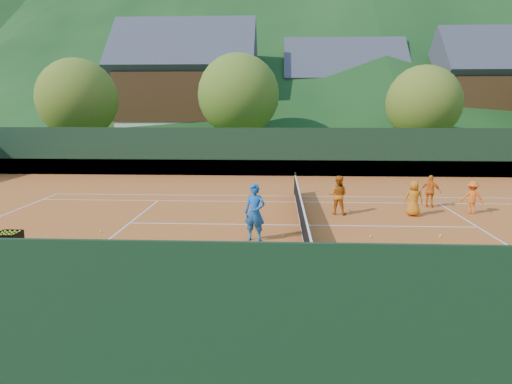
{
  "coord_description": "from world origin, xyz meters",
  "views": [
    {
      "loc": [
        -0.88,
        -16.33,
        4.35
      ],
      "look_at": [
        -1.66,
        0.0,
        1.25
      ],
      "focal_mm": 32.0,
      "sensor_mm": 36.0,
      "label": 1
    }
  ],
  "objects_px": {
    "tennis_net": "(301,212)",
    "chalet_left": "(187,93)",
    "chalet_right": "(493,96)",
    "student_a": "(338,195)",
    "student_d": "(472,197)",
    "student_b": "(430,191)",
    "coach": "(255,213)",
    "chalet_mid": "(342,100)",
    "student_c": "(414,198)",
    "ball_hopper": "(9,241)"
  },
  "relations": [
    {
      "from": "chalet_left",
      "to": "coach",
      "type": "bearing_deg",
      "value": -75.3
    },
    {
      "from": "chalet_right",
      "to": "student_b",
      "type": "bearing_deg",
      "value": -118.14
    },
    {
      "from": "coach",
      "to": "chalet_left",
      "type": "bearing_deg",
      "value": 120.28
    },
    {
      "from": "student_d",
      "to": "ball_hopper",
      "type": "relative_size",
      "value": 1.34
    },
    {
      "from": "tennis_net",
      "to": "chalet_right",
      "type": "relative_size",
      "value": 1.01
    },
    {
      "from": "student_a",
      "to": "student_b",
      "type": "relative_size",
      "value": 1.13
    },
    {
      "from": "student_d",
      "to": "chalet_mid",
      "type": "relative_size",
      "value": 0.11
    },
    {
      "from": "student_b",
      "to": "tennis_net",
      "type": "bearing_deg",
      "value": 54.92
    },
    {
      "from": "chalet_left",
      "to": "chalet_mid",
      "type": "xyz_separation_m",
      "value": [
        16.0,
        4.0,
        -0.66
      ]
    },
    {
      "from": "chalet_mid",
      "to": "chalet_right",
      "type": "xyz_separation_m",
      "value": [
        14.0,
        -4.0,
        0.27
      ]
    },
    {
      "from": "student_c",
      "to": "chalet_right",
      "type": "xyz_separation_m",
      "value": [
        15.46,
        28.33,
        4.53
      ]
    },
    {
      "from": "student_b",
      "to": "student_d",
      "type": "height_order",
      "value": "student_b"
    },
    {
      "from": "student_a",
      "to": "ball_hopper",
      "type": "distance_m",
      "value": 11.73
    },
    {
      "from": "chalet_mid",
      "to": "student_a",
      "type": "bearing_deg",
      "value": -97.84
    },
    {
      "from": "chalet_left",
      "to": "chalet_right",
      "type": "height_order",
      "value": "chalet_left"
    },
    {
      "from": "student_c",
      "to": "chalet_left",
      "type": "distance_m",
      "value": 32.23
    },
    {
      "from": "coach",
      "to": "student_c",
      "type": "relative_size",
      "value": 1.32
    },
    {
      "from": "coach",
      "to": "chalet_right",
      "type": "bearing_deg",
      "value": 71.58
    },
    {
      "from": "student_a",
      "to": "tennis_net",
      "type": "relative_size",
      "value": 0.13
    },
    {
      "from": "student_d",
      "to": "chalet_left",
      "type": "bearing_deg",
      "value": -45.1
    },
    {
      "from": "tennis_net",
      "to": "student_a",
      "type": "bearing_deg",
      "value": 49.08
    },
    {
      "from": "coach",
      "to": "chalet_left",
      "type": "distance_m",
      "value": 33.44
    },
    {
      "from": "chalet_right",
      "to": "student_c",
      "type": "bearing_deg",
      "value": -118.61
    },
    {
      "from": "chalet_right",
      "to": "coach",
      "type": "bearing_deg",
      "value": -123.99
    },
    {
      "from": "ball_hopper",
      "to": "chalet_mid",
      "type": "height_order",
      "value": "chalet_mid"
    },
    {
      "from": "student_c",
      "to": "chalet_left",
      "type": "bearing_deg",
      "value": -50.27
    },
    {
      "from": "student_a",
      "to": "chalet_left",
      "type": "bearing_deg",
      "value": -50.22
    },
    {
      "from": "student_a",
      "to": "student_c",
      "type": "distance_m",
      "value": 2.98
    },
    {
      "from": "student_a",
      "to": "student_c",
      "type": "height_order",
      "value": "student_a"
    },
    {
      "from": "chalet_right",
      "to": "ball_hopper",
      "type": "bearing_deg",
      "value": -128.82
    },
    {
      "from": "student_b",
      "to": "ball_hopper",
      "type": "bearing_deg",
      "value": 55.62
    },
    {
      "from": "student_a",
      "to": "ball_hopper",
      "type": "height_order",
      "value": "student_a"
    },
    {
      "from": "student_b",
      "to": "ball_hopper",
      "type": "relative_size",
      "value": 1.4
    },
    {
      "from": "coach",
      "to": "ball_hopper",
      "type": "distance_m",
      "value": 7.08
    },
    {
      "from": "student_b",
      "to": "chalet_left",
      "type": "distance_m",
      "value": 31.37
    },
    {
      "from": "student_a",
      "to": "ball_hopper",
      "type": "xyz_separation_m",
      "value": [
        -9.64,
        -6.69,
        -0.04
      ]
    },
    {
      "from": "student_d",
      "to": "chalet_right",
      "type": "relative_size",
      "value": 0.11
    },
    {
      "from": "coach",
      "to": "student_c",
      "type": "height_order",
      "value": "coach"
    },
    {
      "from": "student_c",
      "to": "chalet_right",
      "type": "bearing_deg",
      "value": -106.05
    },
    {
      "from": "chalet_left",
      "to": "chalet_mid",
      "type": "relative_size",
      "value": 1.09
    },
    {
      "from": "student_a",
      "to": "student_d",
      "type": "bearing_deg",
      "value": -158.58
    },
    {
      "from": "ball_hopper",
      "to": "chalet_right",
      "type": "relative_size",
      "value": 0.08
    },
    {
      "from": "student_d",
      "to": "ball_hopper",
      "type": "bearing_deg",
      "value": 38.54
    },
    {
      "from": "student_d",
      "to": "tennis_net",
      "type": "relative_size",
      "value": 0.11
    },
    {
      "from": "tennis_net",
      "to": "chalet_mid",
      "type": "height_order",
      "value": "chalet_mid"
    },
    {
      "from": "student_d",
      "to": "student_a",
      "type": "bearing_deg",
      "value": 17.38
    },
    {
      "from": "student_a",
      "to": "student_c",
      "type": "bearing_deg",
      "value": -165.27
    },
    {
      "from": "coach",
      "to": "student_b",
      "type": "bearing_deg",
      "value": 51.65
    },
    {
      "from": "tennis_net",
      "to": "chalet_right",
      "type": "height_order",
      "value": "chalet_right"
    },
    {
      "from": "tennis_net",
      "to": "chalet_left",
      "type": "bearing_deg",
      "value": 108.43
    }
  ]
}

